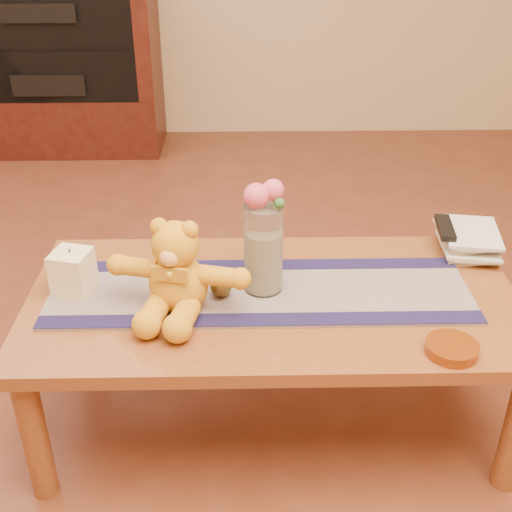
{
  "coord_description": "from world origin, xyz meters",
  "views": [
    {
      "loc": [
        -0.08,
        -1.57,
        1.47
      ],
      "look_at": [
        -0.05,
        0.0,
        0.58
      ],
      "focal_mm": 46.01,
      "sensor_mm": 36.0,
      "label": 1
    }
  ],
  "objects_px": {
    "bronze_ball": "(221,286)",
    "tv_remote": "(445,228)",
    "book_bottom": "(441,247)",
    "glass_vase": "(263,249)",
    "teddy_bear": "(177,267)",
    "amber_dish": "(452,349)",
    "pillar_candle": "(73,271)"
  },
  "relations": [
    {
      "from": "teddy_bear",
      "to": "tv_remote",
      "type": "bearing_deg",
      "value": 34.09
    },
    {
      "from": "pillar_candle",
      "to": "amber_dish",
      "type": "bearing_deg",
      "value": -16.85
    },
    {
      "from": "bronze_ball",
      "to": "amber_dish",
      "type": "xyz_separation_m",
      "value": [
        0.58,
        -0.26,
        -0.03
      ]
    },
    {
      "from": "pillar_candle",
      "to": "bronze_ball",
      "type": "distance_m",
      "value": 0.42
    },
    {
      "from": "amber_dish",
      "to": "tv_remote",
      "type": "bearing_deg",
      "value": 77.45
    },
    {
      "from": "glass_vase",
      "to": "bronze_ball",
      "type": "xyz_separation_m",
      "value": [
        -0.12,
        -0.04,
        -0.1
      ]
    },
    {
      "from": "book_bottom",
      "to": "bronze_ball",
      "type": "bearing_deg",
      "value": -155.3
    },
    {
      "from": "glass_vase",
      "to": "bronze_ball",
      "type": "distance_m",
      "value": 0.16
    },
    {
      "from": "glass_vase",
      "to": "amber_dish",
      "type": "xyz_separation_m",
      "value": [
        0.46,
        -0.3,
        -0.12
      ]
    },
    {
      "from": "bronze_ball",
      "to": "amber_dish",
      "type": "height_order",
      "value": "bronze_ball"
    },
    {
      "from": "bronze_ball",
      "to": "book_bottom",
      "type": "bearing_deg",
      "value": 20.94
    },
    {
      "from": "tv_remote",
      "to": "pillar_candle",
      "type": "bearing_deg",
      "value": -162.2
    },
    {
      "from": "teddy_bear",
      "to": "tv_remote",
      "type": "relative_size",
      "value": 2.32
    },
    {
      "from": "tv_remote",
      "to": "glass_vase",
      "type": "bearing_deg",
      "value": -152.38
    },
    {
      "from": "pillar_candle",
      "to": "bronze_ball",
      "type": "relative_size",
      "value": 1.96
    },
    {
      "from": "pillar_candle",
      "to": "bronze_ball",
      "type": "xyz_separation_m",
      "value": [
        0.42,
        -0.04,
        -0.03
      ]
    },
    {
      "from": "teddy_bear",
      "to": "amber_dish",
      "type": "xyz_separation_m",
      "value": [
        0.69,
        -0.21,
        -0.12
      ]
    },
    {
      "from": "book_bottom",
      "to": "teddy_bear",
      "type": "bearing_deg",
      "value": -154.86
    },
    {
      "from": "glass_vase",
      "to": "bronze_ball",
      "type": "relative_size",
      "value": 4.17
    },
    {
      "from": "amber_dish",
      "to": "bronze_ball",
      "type": "bearing_deg",
      "value": 155.67
    },
    {
      "from": "pillar_candle",
      "to": "amber_dish",
      "type": "distance_m",
      "value": 1.05
    },
    {
      "from": "amber_dish",
      "to": "glass_vase",
      "type": "bearing_deg",
      "value": 146.92
    },
    {
      "from": "glass_vase",
      "to": "book_bottom",
      "type": "height_order",
      "value": "glass_vase"
    },
    {
      "from": "pillar_candle",
      "to": "tv_remote",
      "type": "distance_m",
      "value": 1.14
    },
    {
      "from": "bronze_ball",
      "to": "amber_dish",
      "type": "bearing_deg",
      "value": -24.33
    },
    {
      "from": "glass_vase",
      "to": "bronze_ball",
      "type": "bearing_deg",
      "value": -162.71
    },
    {
      "from": "pillar_candle",
      "to": "glass_vase",
      "type": "distance_m",
      "value": 0.54
    },
    {
      "from": "glass_vase",
      "to": "tv_remote",
      "type": "relative_size",
      "value": 1.62
    },
    {
      "from": "bronze_ball",
      "to": "tv_remote",
      "type": "relative_size",
      "value": 0.39
    },
    {
      "from": "tv_remote",
      "to": "book_bottom",
      "type": "bearing_deg",
      "value": 90.0
    },
    {
      "from": "bronze_ball",
      "to": "tv_remote",
      "type": "distance_m",
      "value": 0.75
    },
    {
      "from": "teddy_bear",
      "to": "bronze_ball",
      "type": "distance_m",
      "value": 0.15
    }
  ]
}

